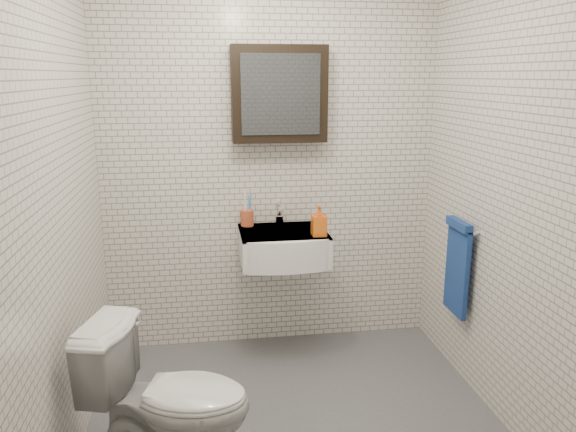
{
  "coord_description": "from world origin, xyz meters",
  "views": [
    {
      "loc": [
        -0.44,
        -2.64,
        1.82
      ],
      "look_at": [
        0.03,
        0.45,
        1.03
      ],
      "focal_mm": 35.0,
      "sensor_mm": 36.0,
      "label": 1
    }
  ],
  "objects": [
    {
      "name": "ground",
      "position": [
        0.0,
        0.0,
        0.01
      ],
      "size": [
        2.2,
        2.0,
        0.01
      ],
      "primitive_type": "cube",
      "color": "#4E5056",
      "rests_on": "ground"
    },
    {
      "name": "room_shell",
      "position": [
        0.0,
        0.0,
        1.47
      ],
      "size": [
        2.22,
        2.02,
        2.51
      ],
      "color": "silver",
      "rests_on": "ground"
    },
    {
      "name": "soap_bottle",
      "position": [
        0.25,
        0.64,
        0.95
      ],
      "size": [
        0.09,
        0.09,
        0.19
      ],
      "primitive_type": "imported",
      "rotation": [
        0.0,
        0.0,
        0.0
      ],
      "color": "orange",
      "rests_on": "washbasin"
    },
    {
      "name": "faucet",
      "position": [
        0.05,
        0.93,
        0.92
      ],
      "size": [
        0.06,
        0.2,
        0.15
      ],
      "color": "silver",
      "rests_on": "washbasin"
    },
    {
      "name": "toothbrush_cup",
      "position": [
        -0.16,
        0.94,
        0.91
      ],
      "size": [
        0.09,
        0.09,
        0.23
      ],
      "rotation": [
        0.0,
        0.0,
        0.1
      ],
      "color": "#AF4B2B",
      "rests_on": "washbasin"
    },
    {
      "name": "washbasin",
      "position": [
        0.05,
        0.73,
        0.76
      ],
      "size": [
        0.55,
        0.5,
        0.2
      ],
      "color": "white",
      "rests_on": "room_shell"
    },
    {
      "name": "toilet",
      "position": [
        -0.63,
        -0.3,
        0.37
      ],
      "size": [
        0.82,
        0.6,
        0.75
      ],
      "primitive_type": "imported",
      "rotation": [
        0.0,
        0.0,
        1.29
      ],
      "color": "silver",
      "rests_on": "ground"
    },
    {
      "name": "mirror_cabinet",
      "position": [
        0.05,
        0.93,
        1.7
      ],
      "size": [
        0.6,
        0.15,
        0.6
      ],
      "color": "black",
      "rests_on": "room_shell"
    },
    {
      "name": "towel_rail",
      "position": [
        1.04,
        0.35,
        0.72
      ],
      "size": [
        0.09,
        0.3,
        0.58
      ],
      "color": "silver",
      "rests_on": "room_shell"
    }
  ]
}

